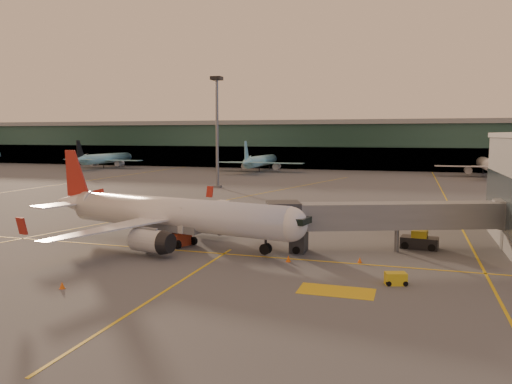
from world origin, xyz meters
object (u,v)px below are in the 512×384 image
(catering_truck, at_px, (172,222))
(gpu_cart, at_px, (396,279))
(main_airplane, at_px, (168,215))
(pushback_tug, at_px, (419,241))

(catering_truck, relative_size, gpu_cart, 3.24)
(main_airplane, relative_size, pushback_tug, 8.36)
(main_airplane, height_order, gpu_cart, main_airplane)
(catering_truck, distance_m, gpu_cart, 26.07)
(catering_truck, height_order, gpu_cart, catering_truck)
(catering_truck, bearing_deg, gpu_cart, 1.82)
(pushback_tug, bearing_deg, main_airplane, -159.92)
(catering_truck, relative_size, pushback_tug, 1.56)
(pushback_tug, bearing_deg, gpu_cart, -90.80)
(gpu_cart, bearing_deg, catering_truck, 143.87)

